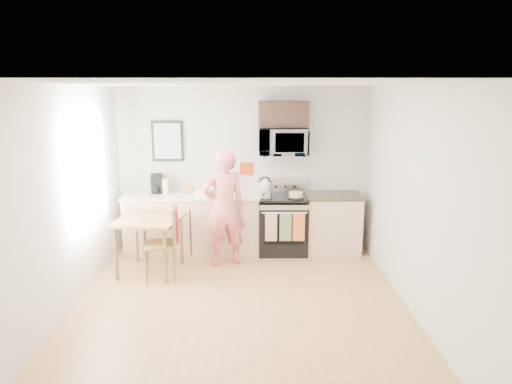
{
  "coord_description": "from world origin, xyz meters",
  "views": [
    {
      "loc": [
        0.15,
        -4.99,
        2.53
      ],
      "look_at": [
        0.2,
        1.0,
        1.2
      ],
      "focal_mm": 32.0,
      "sensor_mm": 36.0,
      "label": 1
    }
  ],
  "objects_px": {
    "range": "(283,225)",
    "dining_table": "(149,225)",
    "chair": "(170,233)",
    "cake": "(296,195)",
    "person": "(224,208)",
    "microwave": "(283,142)"
  },
  "relations": [
    {
      "from": "cake",
      "to": "chair",
      "type": "bearing_deg",
      "value": -152.97
    },
    {
      "from": "chair",
      "to": "cake",
      "type": "distance_m",
      "value": 2.03
    },
    {
      "from": "dining_table",
      "to": "microwave",
      "type": "bearing_deg",
      "value": 25.87
    },
    {
      "from": "person",
      "to": "chair",
      "type": "distance_m",
      "value": 0.91
    },
    {
      "from": "dining_table",
      "to": "chair",
      "type": "xyz_separation_m",
      "value": [
        0.33,
        -0.23,
        -0.05
      ]
    },
    {
      "from": "microwave",
      "to": "chair",
      "type": "xyz_separation_m",
      "value": [
        -1.6,
        -1.16,
        -1.11
      ]
    },
    {
      "from": "person",
      "to": "dining_table",
      "type": "distance_m",
      "value": 1.09
    },
    {
      "from": "dining_table",
      "to": "chair",
      "type": "height_order",
      "value": "chair"
    },
    {
      "from": "microwave",
      "to": "chair",
      "type": "distance_m",
      "value": 2.27
    },
    {
      "from": "dining_table",
      "to": "chair",
      "type": "distance_m",
      "value": 0.4
    },
    {
      "from": "range",
      "to": "dining_table",
      "type": "bearing_deg",
      "value": -156.69
    },
    {
      "from": "dining_table",
      "to": "cake",
      "type": "relative_size",
      "value": 3.2
    },
    {
      "from": "range",
      "to": "dining_table",
      "type": "relative_size",
      "value": 1.37
    },
    {
      "from": "person",
      "to": "chair",
      "type": "xyz_separation_m",
      "value": [
        -0.71,
        -0.53,
        -0.21
      ]
    },
    {
      "from": "chair",
      "to": "cake",
      "type": "bearing_deg",
      "value": 16.15
    },
    {
      "from": "range",
      "to": "person",
      "type": "height_order",
      "value": "person"
    },
    {
      "from": "microwave",
      "to": "dining_table",
      "type": "distance_m",
      "value": 2.39
    },
    {
      "from": "person",
      "to": "dining_table",
      "type": "height_order",
      "value": "person"
    },
    {
      "from": "microwave",
      "to": "person",
      "type": "xyz_separation_m",
      "value": [
        -0.9,
        -0.63,
        -0.89
      ]
    },
    {
      "from": "person",
      "to": "cake",
      "type": "xyz_separation_m",
      "value": [
        1.08,
        0.38,
        0.1
      ]
    },
    {
      "from": "chair",
      "to": "dining_table",
      "type": "bearing_deg",
      "value": 134.32
    },
    {
      "from": "range",
      "to": "chair",
      "type": "relative_size",
      "value": 1.14
    }
  ]
}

